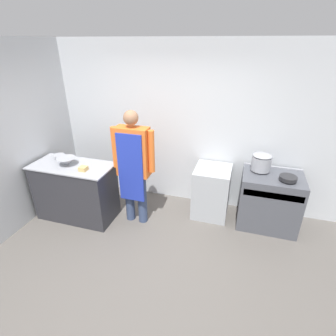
{
  "coord_description": "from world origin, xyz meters",
  "views": [
    {
      "loc": [
        1.08,
        -2.24,
        2.65
      ],
      "look_at": [
        0.1,
        1.0,
        0.99
      ],
      "focal_mm": 28.0,
      "sensor_mm": 36.0,
      "label": 1
    }
  ],
  "objects_px": {
    "mixing_bowl": "(66,161)",
    "stock_pot": "(261,162)",
    "saute_pan": "(288,178)",
    "person_cook": "(133,162)",
    "plastic_tub": "(83,169)",
    "fridge_unit": "(211,191)",
    "stove": "(269,201)"
  },
  "relations": [
    {
      "from": "plastic_tub",
      "to": "saute_pan",
      "type": "bearing_deg",
      "value": 12.89
    },
    {
      "from": "person_cook",
      "to": "plastic_tub",
      "type": "relative_size",
      "value": 16.42
    },
    {
      "from": "saute_pan",
      "to": "stove",
      "type": "bearing_deg",
      "value": 147.95
    },
    {
      "from": "plastic_tub",
      "to": "stock_pot",
      "type": "xyz_separation_m",
      "value": [
        2.49,
        0.88,
        0.05
      ]
    },
    {
      "from": "saute_pan",
      "to": "person_cook",
      "type": "bearing_deg",
      "value": -169.77
    },
    {
      "from": "mixing_bowl",
      "to": "saute_pan",
      "type": "height_order",
      "value": "mixing_bowl"
    },
    {
      "from": "person_cook",
      "to": "stove",
      "type": "bearing_deg",
      "value": 14.08
    },
    {
      "from": "stove",
      "to": "fridge_unit",
      "type": "bearing_deg",
      "value": 177.4
    },
    {
      "from": "mixing_bowl",
      "to": "saute_pan",
      "type": "distance_m",
      "value": 3.27
    },
    {
      "from": "stock_pot",
      "to": "saute_pan",
      "type": "distance_m",
      "value": 0.44
    },
    {
      "from": "plastic_tub",
      "to": "person_cook",
      "type": "bearing_deg",
      "value": 20.95
    },
    {
      "from": "person_cook",
      "to": "stock_pot",
      "type": "distance_m",
      "value": 1.91
    },
    {
      "from": "person_cook",
      "to": "saute_pan",
      "type": "relative_size",
      "value": 7.56
    },
    {
      "from": "stove",
      "to": "mixing_bowl",
      "type": "xyz_separation_m",
      "value": [
        -3.04,
        -0.67,
        0.55
      ]
    },
    {
      "from": "person_cook",
      "to": "mixing_bowl",
      "type": "bearing_deg",
      "value": -170.8
    },
    {
      "from": "stove",
      "to": "stock_pot",
      "type": "bearing_deg",
      "value": 150.38
    },
    {
      "from": "stock_pot",
      "to": "fridge_unit",
      "type": "bearing_deg",
      "value": -174.14
    },
    {
      "from": "person_cook",
      "to": "mixing_bowl",
      "type": "height_order",
      "value": "person_cook"
    },
    {
      "from": "fridge_unit",
      "to": "person_cook",
      "type": "height_order",
      "value": "person_cook"
    },
    {
      "from": "mixing_bowl",
      "to": "stock_pot",
      "type": "distance_m",
      "value": 2.95
    },
    {
      "from": "saute_pan",
      "to": "plastic_tub",
      "type": "bearing_deg",
      "value": -167.11
    },
    {
      "from": "saute_pan",
      "to": "mixing_bowl",
      "type": "bearing_deg",
      "value": -170.1
    },
    {
      "from": "fridge_unit",
      "to": "person_cook",
      "type": "distance_m",
      "value": 1.38
    },
    {
      "from": "mixing_bowl",
      "to": "plastic_tub",
      "type": "distance_m",
      "value": 0.37
    },
    {
      "from": "fridge_unit",
      "to": "mixing_bowl",
      "type": "distance_m",
      "value": 2.34
    },
    {
      "from": "fridge_unit",
      "to": "stock_pot",
      "type": "height_order",
      "value": "stock_pot"
    },
    {
      "from": "stock_pot",
      "to": "plastic_tub",
      "type": "bearing_deg",
      "value": -160.62
    },
    {
      "from": "fridge_unit",
      "to": "plastic_tub",
      "type": "distance_m",
      "value": 2.04
    },
    {
      "from": "stove",
      "to": "mixing_bowl",
      "type": "distance_m",
      "value": 3.16
    },
    {
      "from": "fridge_unit",
      "to": "mixing_bowl",
      "type": "relative_size",
      "value": 2.85
    },
    {
      "from": "plastic_tub",
      "to": "saute_pan",
      "type": "relative_size",
      "value": 0.46
    },
    {
      "from": "fridge_unit",
      "to": "saute_pan",
      "type": "relative_size",
      "value": 3.48
    }
  ]
}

